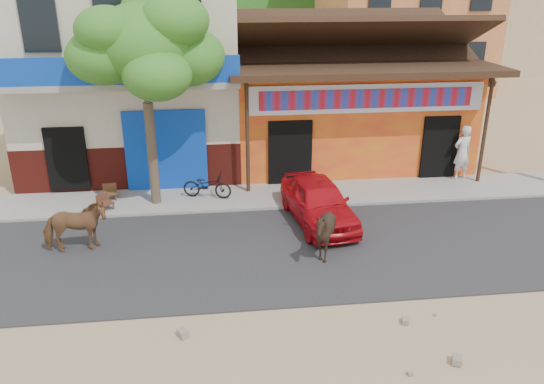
{
  "coord_description": "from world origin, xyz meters",
  "views": [
    {
      "loc": [
        -2.89,
        -9.1,
        6.23
      ],
      "look_at": [
        -1.45,
        3.0,
        1.4
      ],
      "focal_mm": 35.0,
      "sensor_mm": 36.0,
      "label": 1
    }
  ],
  "objects_px": {
    "tree": "(148,103)",
    "pedestrian": "(462,152)",
    "cafe_chair_right": "(105,196)",
    "cafe_chair_left": "(109,186)",
    "cow_tan": "(75,227)",
    "scooter": "(207,185)",
    "red_car": "(318,201)",
    "cow_dark": "(325,233)"
  },
  "relations": [
    {
      "from": "scooter",
      "to": "pedestrian",
      "type": "bearing_deg",
      "value": -69.38
    },
    {
      "from": "pedestrian",
      "to": "cafe_chair_left",
      "type": "relative_size",
      "value": 2.12
    },
    {
      "from": "scooter",
      "to": "red_car",
      "type": "bearing_deg",
      "value": -106.88
    },
    {
      "from": "cow_tan",
      "to": "cafe_chair_right",
      "type": "xyz_separation_m",
      "value": [
        0.28,
        2.37,
        -0.16
      ]
    },
    {
      "from": "cafe_chair_left",
      "to": "red_car",
      "type": "bearing_deg",
      "value": -28.29
    },
    {
      "from": "red_car",
      "to": "pedestrian",
      "type": "distance_m",
      "value": 5.97
    },
    {
      "from": "cafe_chair_left",
      "to": "tree",
      "type": "bearing_deg",
      "value": -24.38
    },
    {
      "from": "cow_tan",
      "to": "cow_dark",
      "type": "height_order",
      "value": "cow_dark"
    },
    {
      "from": "tree",
      "to": "scooter",
      "type": "bearing_deg",
      "value": 7.55
    },
    {
      "from": "cafe_chair_right",
      "to": "cow_tan",
      "type": "bearing_deg",
      "value": -134.27
    },
    {
      "from": "cow_dark",
      "to": "pedestrian",
      "type": "xyz_separation_m",
      "value": [
        5.6,
        4.71,
        0.33
      ]
    },
    {
      "from": "cow_tan",
      "to": "cow_dark",
      "type": "bearing_deg",
      "value": -107.9
    },
    {
      "from": "cafe_chair_right",
      "to": "cow_dark",
      "type": "bearing_deg",
      "value": -68.66
    },
    {
      "from": "scooter",
      "to": "cafe_chair_left",
      "type": "distance_m",
      "value": 2.93
    },
    {
      "from": "cafe_chair_right",
      "to": "tree",
      "type": "bearing_deg",
      "value": -22.4
    },
    {
      "from": "scooter",
      "to": "pedestrian",
      "type": "xyz_separation_m",
      "value": [
        8.37,
        0.7,
        0.52
      ]
    },
    {
      "from": "cow_tan",
      "to": "cafe_chair_right",
      "type": "relative_size",
      "value": 1.89
    },
    {
      "from": "tree",
      "to": "cow_tan",
      "type": "distance_m",
      "value": 4.04
    },
    {
      "from": "scooter",
      "to": "cafe_chair_right",
      "type": "height_order",
      "value": "cafe_chair_right"
    },
    {
      "from": "red_car",
      "to": "cafe_chair_right",
      "type": "bearing_deg",
      "value": 159.73
    },
    {
      "from": "scooter",
      "to": "pedestrian",
      "type": "relative_size",
      "value": 0.82
    },
    {
      "from": "tree",
      "to": "pedestrian",
      "type": "xyz_separation_m",
      "value": [
        9.89,
        0.9,
        -2.09
      ]
    },
    {
      "from": "pedestrian",
      "to": "cow_tan",
      "type": "bearing_deg",
      "value": 1.94
    },
    {
      "from": "cow_tan",
      "to": "cafe_chair_right",
      "type": "distance_m",
      "value": 2.39
    },
    {
      "from": "cafe_chair_left",
      "to": "scooter",
      "type": "bearing_deg",
      "value": -12.33
    },
    {
      "from": "cow_tan",
      "to": "cafe_chair_left",
      "type": "relative_size",
      "value": 1.8
    },
    {
      "from": "cafe_chair_right",
      "to": "scooter",
      "type": "bearing_deg",
      "value": -26.3
    },
    {
      "from": "tree",
      "to": "cow_tan",
      "type": "bearing_deg",
      "value": -121.4
    },
    {
      "from": "cow_dark",
      "to": "scooter",
      "type": "height_order",
      "value": "cow_dark"
    },
    {
      "from": "pedestrian",
      "to": "cafe_chair_right",
      "type": "relative_size",
      "value": 2.23
    },
    {
      "from": "red_car",
      "to": "pedestrian",
      "type": "xyz_separation_m",
      "value": [
        5.34,
        2.64,
        0.38
      ]
    },
    {
      "from": "red_car",
      "to": "cafe_chair_right",
      "type": "relative_size",
      "value": 4.39
    },
    {
      "from": "cafe_chair_left",
      "to": "cafe_chair_right",
      "type": "bearing_deg",
      "value": -98.48
    },
    {
      "from": "pedestrian",
      "to": "cafe_chair_right",
      "type": "xyz_separation_m",
      "value": [
        -11.29,
        -1.28,
        -0.5
      ]
    },
    {
      "from": "tree",
      "to": "cafe_chair_right",
      "type": "height_order",
      "value": "tree"
    },
    {
      "from": "tree",
      "to": "red_car",
      "type": "bearing_deg",
      "value": -20.97
    },
    {
      "from": "scooter",
      "to": "cow_tan",
      "type": "bearing_deg",
      "value": 148.53
    },
    {
      "from": "cow_tan",
      "to": "red_car",
      "type": "distance_m",
      "value": 6.31
    },
    {
      "from": "cow_dark",
      "to": "tree",
      "type": "bearing_deg",
      "value": -156.99
    },
    {
      "from": "cow_tan",
      "to": "cafe_chair_left",
      "type": "distance_m",
      "value": 3.17
    },
    {
      "from": "cow_dark",
      "to": "cafe_chair_left",
      "type": "height_order",
      "value": "cow_dark"
    },
    {
      "from": "cow_dark",
      "to": "red_car",
      "type": "distance_m",
      "value": 2.08
    }
  ]
}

